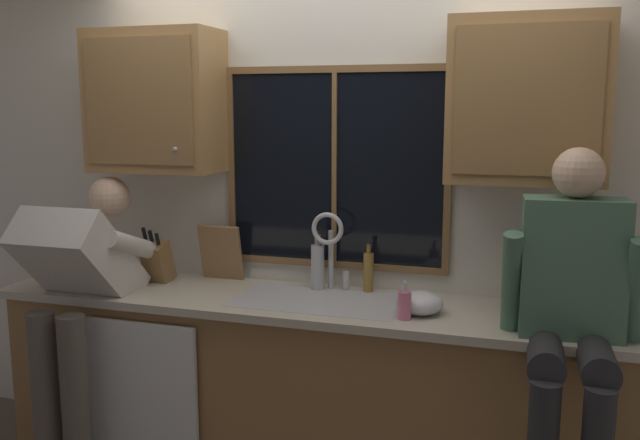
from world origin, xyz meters
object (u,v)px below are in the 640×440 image
mixing_bowl (420,303)px  soap_dispenser (404,304)px  cutting_board (221,253)px  person_standing (79,293)px  knife_block (158,262)px  bottle_green_glass (318,266)px  bottle_tall_clear (368,271)px  person_sitting_on_counter (572,297)px

mixing_bowl → soap_dispenser: 0.12m
cutting_board → person_standing: bearing=-136.9°
knife_block → mixing_bowl: (1.41, -0.13, -0.06)m
bottle_green_glass → bottle_tall_clear: size_ratio=1.16×
soap_dispenser → bottle_tall_clear: 0.46m
person_standing → bottle_tall_clear: 1.43m
soap_dispenser → bottle_tall_clear: bottle_tall_clear is taller
soap_dispenser → bottle_tall_clear: (-0.25, 0.38, 0.04)m
person_sitting_on_counter → cutting_board: 1.80m
mixing_bowl → bottle_green_glass: bearing=156.5°
bottle_tall_clear → mixing_bowl: bearing=-42.4°
soap_dispenser → bottle_green_glass: (-0.51, 0.35, 0.06)m
cutting_board → bottle_tall_clear: cutting_board is taller
soap_dispenser → bottle_tall_clear: bearing=123.3°
person_standing → mixing_bowl: size_ratio=7.04×
person_standing → bottle_tall_clear: bearing=20.2°
knife_block → mixing_bowl: size_ratio=1.53×
person_standing → bottle_green_glass: 1.18m
person_standing → soap_dispenser: (1.59, 0.11, 0.05)m
bottle_tall_clear → bottle_green_glass: bearing=-172.5°
cutting_board → bottle_tall_clear: 0.81m
bottle_green_glass → knife_block: bearing=-172.8°
mixing_bowl → person_standing: bearing=-172.5°
person_sitting_on_counter → bottle_green_glass: (-1.18, 0.45, -0.06)m
bottle_green_glass → bottle_tall_clear: bottle_green_glass is taller
cutting_board → mixing_bowl: size_ratio=1.43×
person_sitting_on_counter → bottle_tall_clear: size_ratio=4.89×
cutting_board → soap_dispenser: cutting_board is taller
person_standing → mixing_bowl: 1.65m
knife_block → bottle_green_glass: (0.85, 0.11, 0.01)m
knife_block → cutting_board: 0.33m
person_sitting_on_counter → soap_dispenser: 0.69m
mixing_bowl → bottle_green_glass: 0.61m
knife_block → soap_dispenser: (1.36, -0.24, -0.04)m
knife_block → cutting_board: size_ratio=1.07×
cutting_board → mixing_bowl: 1.15m
cutting_board → bottle_green_glass: size_ratio=1.01×
bottle_green_glass → bottle_tall_clear: 0.26m
cutting_board → soap_dispenser: 1.13m
person_standing → soap_dispenser: bearing=3.9°
person_sitting_on_counter → cutting_board: bearing=164.2°
person_standing → mixing_bowl: (1.64, 0.22, 0.04)m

